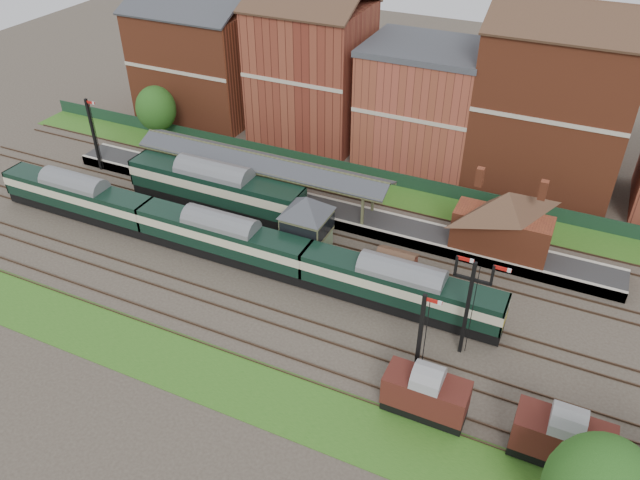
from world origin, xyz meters
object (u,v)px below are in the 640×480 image
at_px(signal_box, 307,225).
at_px(goods_van_a, 426,394).
at_px(dmu_train, 222,237).
at_px(platform_railcar, 216,187).
at_px(semaphore_bracket, 469,302).

height_order(signal_box, goods_van_a, signal_box).
xyz_separation_m(dmu_train, goods_van_a, (20.70, -9.00, -0.32)).
relative_size(platform_railcar, goods_van_a, 3.41).
bearing_deg(goods_van_a, signal_box, 139.35).
xyz_separation_m(semaphore_bracket, goods_van_a, (-0.77, -6.50, -2.79)).
bearing_deg(goods_van_a, semaphore_bracket, 83.24).
bearing_deg(signal_box, goods_van_a, -40.65).
relative_size(signal_box, goods_van_a, 1.13).
xyz_separation_m(dmu_train, platform_railcar, (-4.82, 6.50, 0.27)).
bearing_deg(platform_railcar, signal_box, -16.11).
distance_m(semaphore_bracket, dmu_train, 21.76).
distance_m(semaphore_bracket, platform_railcar, 27.88).
bearing_deg(dmu_train, semaphore_bracket, -6.64).
bearing_deg(dmu_train, signal_box, 26.80).
bearing_deg(platform_railcar, goods_van_a, -31.27).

